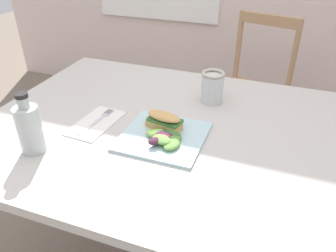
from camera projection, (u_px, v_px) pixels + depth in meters
dining_table at (175, 156)px, 1.16m from camera, size 1.29×0.94×0.74m
chair_wooden_far at (251, 91)px, 2.01m from camera, size 0.49×0.49×0.87m
plate_lunch at (164, 136)px, 1.05m from camera, size 0.25×0.25×0.01m
sandwich_half_front at (164, 120)px, 1.07m from camera, size 0.12×0.08×0.06m
salad_mixed_greens at (164, 138)px, 1.01m from camera, size 0.13×0.11×0.03m
napkin_folded at (96, 123)px, 1.12m from camera, size 0.13×0.22×0.00m
fork_on_napkin at (99, 120)px, 1.13m from camera, size 0.04×0.19×0.00m
bottle_cold_brew at (30, 131)px, 0.96m from camera, size 0.07×0.07×0.19m
mason_jar_iced_tea at (212, 88)px, 1.24m from camera, size 0.08×0.08×0.12m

